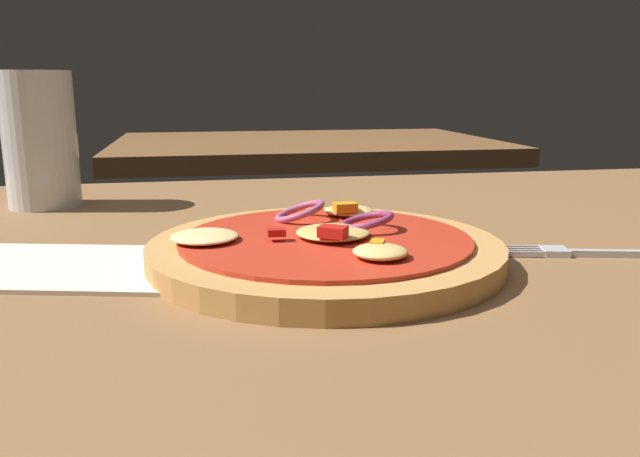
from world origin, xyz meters
name	(u,v)px	position (x,y,z in m)	size (l,w,h in m)	color
dining_table	(321,302)	(0.00, 0.00, 0.02)	(1.19, 0.87, 0.04)	brown
pizza	(325,249)	(0.01, 0.03, 0.05)	(0.24, 0.24, 0.03)	tan
fork	(595,252)	(0.21, 0.01, 0.04)	(0.15, 0.05, 0.01)	silver
beer_glass	(41,146)	(-0.23, 0.29, 0.10)	(0.07, 0.07, 0.13)	silver
napkin	(68,267)	(-0.16, 0.05, 0.04)	(0.18, 0.14, 0.00)	silver
background_table	(306,148)	(0.16, 1.00, 0.02)	(0.82, 0.55, 0.04)	brown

